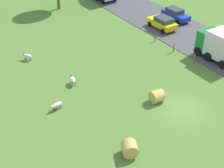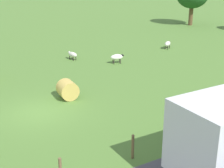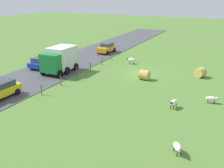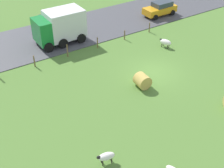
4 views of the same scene
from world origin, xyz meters
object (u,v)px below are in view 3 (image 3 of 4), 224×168
object	(u,v)px
sheep_3	(212,99)
car_0	(0,89)
car_2	(42,62)
sheep_0	(131,60)
sheep_1	(174,102)
sheep_2	(178,147)
car_3	(107,48)
truck_1	(60,59)
hay_bale_0	(200,73)
hay_bale_1	(144,75)

from	to	relation	value
sheep_3	car_0	distance (m)	20.48
car_2	car_0	bearing A→B (deg)	108.21
car_2	sheep_0	bearing A→B (deg)	-144.25
car_0	car_2	distance (m)	11.02
sheep_1	car_0	distance (m)	16.77
sheep_2	car_3	distance (m)	30.27
sheep_3	car_0	bearing A→B (deg)	22.26
truck_1	car_3	xyz separation A→B (m)	(-0.07, -13.00, -0.91)
sheep_1	hay_bale_0	bearing A→B (deg)	-94.04
car_0	car_3	xyz separation A→B (m)	(-0.23, -22.63, 0.01)
truck_1	car_3	size ratio (longest dim) A/B	1.19
sheep_3	hay_bale_1	distance (m)	9.01
truck_1	hay_bale_1	bearing A→B (deg)	-168.89
sheep_1	car_2	size ratio (longest dim) A/B	0.28
sheep_0	car_3	distance (m)	8.11
sheep_2	car_3	world-z (taller)	car_3
sheep_1	sheep_3	distance (m)	4.00
sheep_1	sheep_2	bearing A→B (deg)	105.69
car_0	car_3	size ratio (longest dim) A/B	1.01
sheep_3	hay_bale_0	xyz separation A→B (m)	(2.23, -7.80, 0.14)
car_0	sheep_0	bearing A→B (deg)	-110.75
hay_bale_0	truck_1	bearing A→B (deg)	19.69
sheep_2	car_2	bearing A→B (deg)	-30.08
sheep_2	hay_bale_0	distance (m)	17.52
hay_bale_0	truck_1	distance (m)	17.62
sheep_2	car_2	world-z (taller)	car_2
car_0	car_3	world-z (taller)	car_3
sheep_2	hay_bale_1	bearing A→B (deg)	-62.62
car_2	sheep_2	bearing A→B (deg)	149.92
hay_bale_0	truck_1	xyz separation A→B (m)	(16.55, 5.92, 1.22)
truck_1	hay_bale_0	bearing A→B (deg)	-160.31
hay_bale_0	hay_bale_1	distance (m)	6.98
sheep_3	hay_bale_1	size ratio (longest dim) A/B	1.05
sheep_0	sheep_2	xyz separation A→B (m)	(-11.20, 19.72, -0.07)
sheep_2	hay_bale_1	distance (m)	15.38
sheep_1	hay_bale_0	distance (m)	10.49
truck_1	car_0	bearing A→B (deg)	89.03
hay_bale_1	car_0	size ratio (longest dim) A/B	0.28
sheep_1	car_3	xyz separation A→B (m)	(15.74, -17.54, 0.36)
hay_bale_1	car_2	size ratio (longest dim) A/B	0.27
car_3	car_0	bearing A→B (deg)	89.41
car_2	car_3	bearing A→B (deg)	-106.82
sheep_0	hay_bale_1	size ratio (longest dim) A/B	1.15
hay_bale_1	car_2	distance (m)	14.37
sheep_1	hay_bale_0	world-z (taller)	hay_bale_0
sheep_0	sheep_1	size ratio (longest dim) A/B	1.12
sheep_0	hay_bale_0	distance (m)	10.22
sheep_2	sheep_0	bearing A→B (deg)	-60.42
sheep_3	truck_1	size ratio (longest dim) A/B	0.25
hay_bale_1	sheep_2	bearing A→B (deg)	117.38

